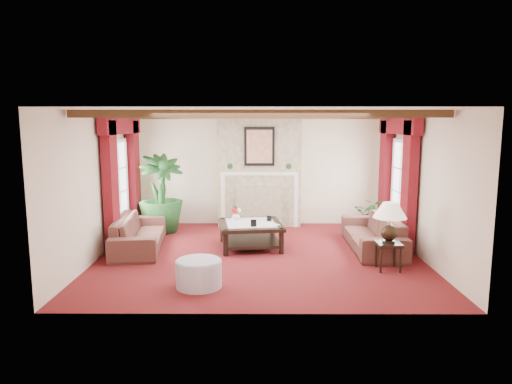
{
  "coord_description": "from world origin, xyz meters",
  "views": [
    {
      "loc": [
        -0.03,
        -8.47,
        2.5
      ],
      "look_at": [
        -0.07,
        0.4,
        1.15
      ],
      "focal_mm": 32.0,
      "sensor_mm": 36.0,
      "label": 1
    }
  ],
  "objects_px": {
    "coffee_table": "(251,235)",
    "ottoman": "(199,274)",
    "sofa_right": "(373,227)",
    "sofa_left": "(139,227)",
    "side_table": "(388,256)",
    "potted_palm": "(161,211)"
  },
  "relations": [
    {
      "from": "sofa_right",
      "to": "potted_palm",
      "type": "distance_m",
      "value": 4.73
    },
    {
      "from": "sofa_right",
      "to": "side_table",
      "type": "height_order",
      "value": "sofa_right"
    },
    {
      "from": "sofa_right",
      "to": "coffee_table",
      "type": "relative_size",
      "value": 1.84
    },
    {
      "from": "sofa_right",
      "to": "potted_palm",
      "type": "xyz_separation_m",
      "value": [
        -4.52,
        1.41,
        0.06
      ]
    },
    {
      "from": "coffee_table",
      "to": "side_table",
      "type": "relative_size",
      "value": 2.55
    },
    {
      "from": "sofa_left",
      "to": "ottoman",
      "type": "bearing_deg",
      "value": -152.56
    },
    {
      "from": "potted_palm",
      "to": "ottoman",
      "type": "distance_m",
      "value": 3.82
    },
    {
      "from": "sofa_left",
      "to": "sofa_right",
      "type": "xyz_separation_m",
      "value": [
        4.67,
        -0.01,
        0.0
      ]
    },
    {
      "from": "potted_palm",
      "to": "coffee_table",
      "type": "distance_m",
      "value": 2.47
    },
    {
      "from": "sofa_left",
      "to": "coffee_table",
      "type": "height_order",
      "value": "sofa_left"
    },
    {
      "from": "sofa_left",
      "to": "sofa_right",
      "type": "distance_m",
      "value": 4.67
    },
    {
      "from": "coffee_table",
      "to": "side_table",
      "type": "bearing_deg",
      "value": -38.26
    },
    {
      "from": "sofa_right",
      "to": "coffee_table",
      "type": "distance_m",
      "value": 2.45
    },
    {
      "from": "sofa_left",
      "to": "side_table",
      "type": "relative_size",
      "value": 4.76
    },
    {
      "from": "sofa_right",
      "to": "side_table",
      "type": "relative_size",
      "value": 4.71
    },
    {
      "from": "coffee_table",
      "to": "ottoman",
      "type": "height_order",
      "value": "coffee_table"
    },
    {
      "from": "sofa_right",
      "to": "potted_palm",
      "type": "height_order",
      "value": "potted_palm"
    },
    {
      "from": "sofa_right",
      "to": "ottoman",
      "type": "xyz_separation_m",
      "value": [
        -3.2,
        -2.16,
        -0.23
      ]
    },
    {
      "from": "potted_palm",
      "to": "side_table",
      "type": "height_order",
      "value": "potted_palm"
    },
    {
      "from": "potted_palm",
      "to": "ottoman",
      "type": "bearing_deg",
      "value": -69.74
    },
    {
      "from": "sofa_left",
      "to": "potted_palm",
      "type": "distance_m",
      "value": 1.41
    },
    {
      "from": "coffee_table",
      "to": "ottoman",
      "type": "bearing_deg",
      "value": -116.17
    }
  ]
}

